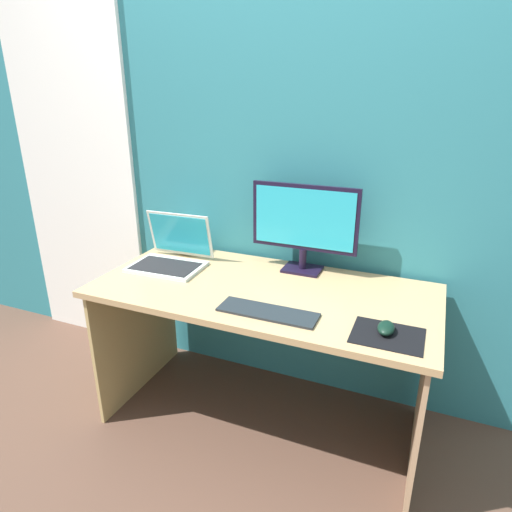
# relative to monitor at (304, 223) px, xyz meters

# --- Properties ---
(ground_plane) EXTENTS (8.00, 8.00, 0.00)m
(ground_plane) POSITION_rel_monitor_xyz_m (-0.10, -0.26, -0.95)
(ground_plane) COLOR #50372B
(wall_back) EXTENTS (6.00, 0.04, 2.50)m
(wall_back) POSITION_rel_monitor_xyz_m (-0.10, 0.14, 0.30)
(wall_back) COLOR teal
(wall_back) RESTS_ON ground_plane
(door_left) EXTENTS (0.82, 0.02, 2.02)m
(door_left) POSITION_rel_monitor_xyz_m (-1.44, 0.11, 0.06)
(door_left) COLOR white
(door_left) RESTS_ON ground_plane
(desk) EXTENTS (1.50, 0.71, 0.71)m
(desk) POSITION_rel_monitor_xyz_m (-0.10, -0.26, -0.38)
(desk) COLOR tan
(desk) RESTS_ON ground_plane
(monitor) EXTENTS (0.51, 0.14, 0.42)m
(monitor) POSITION_rel_monitor_xyz_m (0.00, 0.00, 0.00)
(monitor) COLOR black
(monitor) RESTS_ON desk
(laptop) EXTENTS (0.35, 0.31, 0.25)m
(laptop) POSITION_rel_monitor_xyz_m (-0.62, -0.18, -0.19)
(laptop) COLOR silver
(laptop) RESTS_ON desk
(fishbowl) EXTENTS (0.16, 0.16, 0.16)m
(fishbowl) POSITION_rel_monitor_xyz_m (-0.64, 0.01, -0.16)
(fishbowl) COLOR silver
(fishbowl) RESTS_ON desk
(keyboard_external) EXTENTS (0.40, 0.13, 0.01)m
(keyboard_external) POSITION_rel_monitor_xyz_m (0.00, -0.47, -0.23)
(keyboard_external) COLOR #1F2429
(keyboard_external) RESTS_ON desk
(mousepad) EXTENTS (0.25, 0.20, 0.00)m
(mousepad) POSITION_rel_monitor_xyz_m (0.46, -0.46, -0.23)
(mousepad) COLOR black
(mousepad) RESTS_ON desk
(mouse) EXTENTS (0.06, 0.10, 0.04)m
(mouse) POSITION_rel_monitor_xyz_m (0.45, -0.45, -0.22)
(mouse) COLOR black
(mouse) RESTS_ON mousepad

